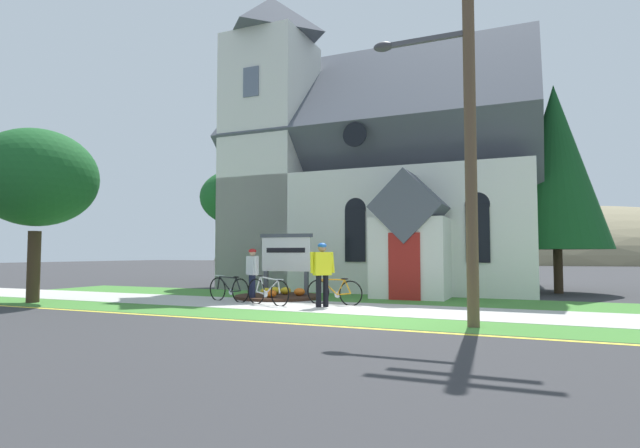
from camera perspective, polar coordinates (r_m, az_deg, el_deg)
ground at (r=15.51m, az=8.56°, el=-8.68°), size 140.00×140.00×0.00m
sidewalk_slab at (r=14.12m, az=-1.86°, el=-9.23°), size 32.00×2.78×0.01m
grass_verge at (r=12.12m, az=-6.50°, el=-10.20°), size 32.00×1.76×0.01m
church_lawn at (r=16.75m, az=2.37°, el=-8.30°), size 24.00×2.97×0.01m
curb_paint_stripe at (r=11.24m, az=-9.16°, el=-10.72°), size 28.00×0.16×0.01m
church_building at (r=22.23m, az=6.16°, el=4.68°), size 12.54×10.55×12.58m
church_sign at (r=16.91m, az=-3.86°, el=-3.56°), size 1.87×0.24×2.11m
flower_bed at (r=16.48m, az=-4.74°, el=-8.12°), size 2.79×2.79×0.34m
bicycle_yellow at (r=14.36m, az=1.64°, el=-7.67°), size 1.74×0.18×0.78m
bicycle_green at (r=14.37m, az=-5.97°, el=-7.59°), size 1.66×0.61×0.86m
bicycle_orange at (r=15.58m, az=-10.27°, el=-7.25°), size 1.70×0.49×0.79m
cyclist_in_green_jersey at (r=13.67m, az=0.25°, el=-5.12°), size 0.53×0.56×1.74m
cyclist_in_white_jersey at (r=15.70m, az=-7.68°, el=-5.25°), size 0.52×0.52×1.60m
utility_pole at (r=10.98m, az=16.02°, el=13.64°), size 3.12×0.28×8.37m
roadside_conifer at (r=20.62m, az=25.10°, el=5.92°), size 3.74×3.74×7.73m
yard_deciduous_tree at (r=22.38m, az=-9.14°, el=2.89°), size 3.38×3.38×5.14m
verge_sapling at (r=17.39m, az=-29.42°, el=4.52°), size 3.50×3.50×5.18m
distant_hill at (r=89.66m, az=18.17°, el=-4.08°), size 103.14×53.69×18.20m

